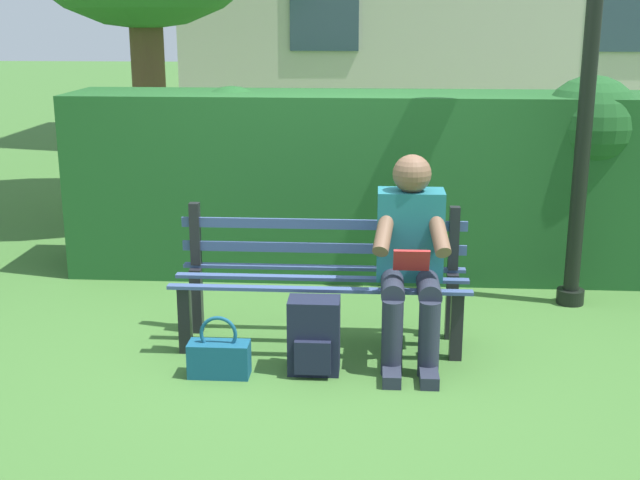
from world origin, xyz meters
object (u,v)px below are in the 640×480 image
(park_bench, at_px, (322,277))
(backpack, at_px, (314,336))
(person_seated, at_px, (410,253))
(handbag, at_px, (219,357))

(park_bench, relative_size, backpack, 4.08)
(park_bench, xyz_separation_m, backpack, (0.01, 0.45, -0.20))
(park_bench, distance_m, person_seated, 0.58)
(person_seated, relative_size, handbag, 3.34)
(person_seated, xyz_separation_m, backpack, (0.53, 0.29, -0.40))
(park_bench, xyz_separation_m, handbag, (0.53, 0.54, -0.30))
(person_seated, bearing_deg, backpack, 28.38)
(person_seated, relative_size, backpack, 2.74)
(backpack, bearing_deg, park_bench, -91.81)
(park_bench, bearing_deg, person_seated, 162.19)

